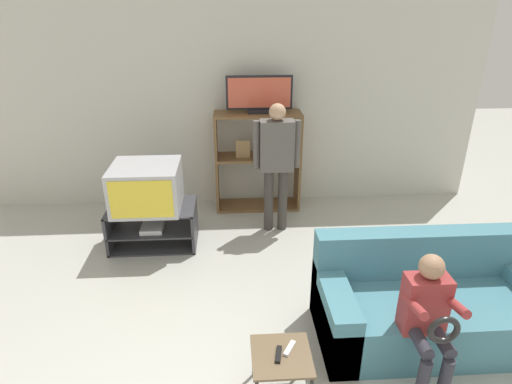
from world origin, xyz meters
name	(u,v)px	position (x,y,z in m)	size (l,w,h in m)	color
wall_back	(234,107)	(0.00, 3.95, 1.30)	(6.40, 0.06, 2.60)	beige
tv_stand	(154,226)	(-0.94, 2.80, 0.23)	(0.95, 0.57, 0.46)	#38383D
television_main	(147,187)	(-0.97, 2.79, 0.71)	(0.72, 0.66, 0.49)	#B2B2B7
media_shelf	(257,161)	(0.29, 3.68, 0.65)	(1.09, 0.39, 1.28)	brown
television_flat	(259,95)	(0.31, 3.70, 1.49)	(0.81, 0.20, 0.45)	black
snack_table	(281,360)	(0.25, 0.66, 0.32)	(0.40, 0.40, 0.37)	brown
remote_control_black	(279,354)	(0.23, 0.66, 0.38)	(0.04, 0.14, 0.02)	black
remote_control_white	(290,348)	(0.31, 0.71, 0.38)	(0.04, 0.14, 0.02)	silver
couch	(429,305)	(1.52, 1.20, 0.28)	(1.80, 0.82, 0.82)	teal
person_standing_adult	(276,157)	(0.46, 3.06, 0.92)	(0.53, 0.20, 1.53)	#3D3833
person_seated_child	(428,315)	(1.25, 0.72, 0.60)	(0.33, 0.43, 1.02)	#2D2D38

